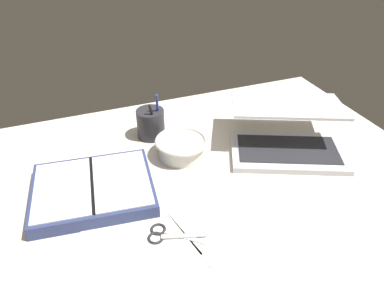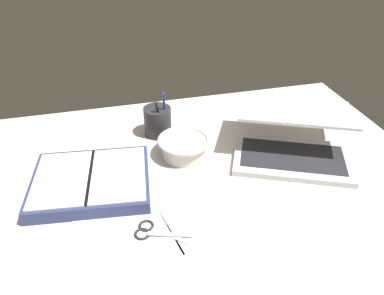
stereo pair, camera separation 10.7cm
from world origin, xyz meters
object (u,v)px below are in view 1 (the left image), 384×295
object	(u,v)px
bowl	(181,147)
planner	(93,189)
laptop	(288,135)
scissors	(164,234)
pen_cup	(151,123)

from	to	relation	value
bowl	planner	size ratio (longest dim) A/B	0.47
laptop	scissors	bearing A→B (deg)	-131.99
planner	laptop	bearing A→B (deg)	7.05
pen_cup	planner	xyz separation A→B (cm)	(-22.74, -22.95, -2.93)
scissors	laptop	bearing A→B (deg)	53.63
pen_cup	planner	distance (cm)	32.44
pen_cup	scissors	xyz separation A→B (cm)	(-9.51, -43.67, -4.55)
laptop	planner	size ratio (longest dim) A/B	1.28
laptop	scissors	distance (cm)	52.14
planner	scissors	size ratio (longest dim) A/B	2.53
planner	pen_cup	bearing A→B (deg)	51.86
laptop	bowl	world-z (taller)	laptop
laptop	scissors	world-z (taller)	laptop
laptop	planner	distance (cm)	60.71
planner	scissors	world-z (taller)	planner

